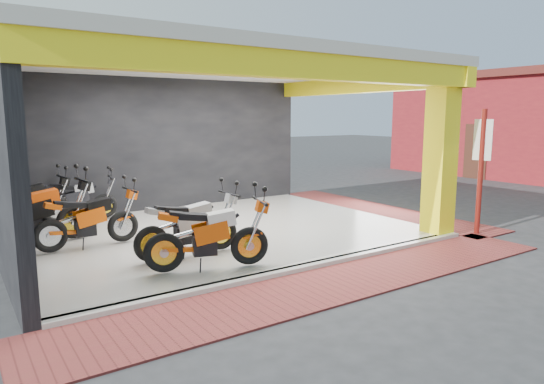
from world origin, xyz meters
The scene contains 17 objects.
ground centered at (0.00, 0.00, 0.00)m, with size 80.00×80.00×0.00m, color #2D2D30.
showroom_floor centered at (0.00, 2.00, 0.05)m, with size 8.00×6.00×0.10m, color silver.
showroom_ceiling centered at (0.00, 2.00, 3.60)m, with size 8.40×6.40×0.20m, color beige.
back_wall centered at (0.00, 5.10, 1.75)m, with size 8.20×0.20×3.50m, color black.
corner_column centered at (3.75, -0.75, 1.75)m, with size 0.50×0.50×3.50m, color yellow.
header_beam_front centered at (0.00, -1.00, 3.30)m, with size 8.40×0.30×0.40m, color yellow.
header_beam_right centered at (4.00, 2.00, 3.30)m, with size 0.30×6.40×0.40m, color yellow.
floor_kerb centered at (0.00, -1.02, 0.05)m, with size 8.00×0.20×0.10m, color silver.
paver_front centered at (0.00, -1.80, 0.01)m, with size 9.00×1.40×0.03m, color maroon.
paver_right centered at (4.80, 2.00, 0.01)m, with size 1.40×7.00×0.03m, color maroon.
signpost centered at (4.59, -1.15, 1.47)m, with size 0.13×0.36×2.68m.
moto_hero centered at (-0.78, -0.56, 0.75)m, with size 2.11×0.78×1.29m, color #D74D09, non-canonical shape.
moto_row_a centered at (-0.73, 0.50, 0.72)m, with size 2.04×0.76×1.25m, color #A3A5AA, non-canonical shape.
moto_row_b centered at (-2.05, 2.07, 0.72)m, with size 2.02×0.75×1.23m, color #E65209, non-canonical shape.
moto_row_c centered at (-2.77, 2.84, 0.81)m, with size 2.32×0.86×1.42m, color black, non-canonical shape.
moto_row_d centered at (-2.80, 4.50, 0.74)m, with size 2.10×0.78×1.29m, color black, non-canonical shape.
moto_row_e centered at (-1.74, 4.50, 0.69)m, with size 1.94×0.72×1.19m, color black, non-canonical shape.
Camera 1 is at (-4.76, -7.12, 2.55)m, focal length 32.00 mm.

